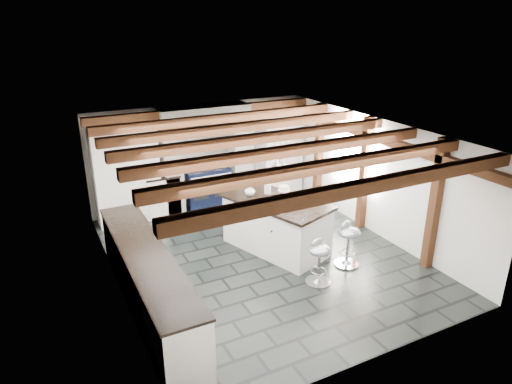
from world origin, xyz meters
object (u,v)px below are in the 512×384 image
range_cooker (207,187)px  bar_stool_near (348,239)px  bar_stool_far (319,257)px  kitchen_island (276,224)px

range_cooker → bar_stool_near: bearing=-71.7°
range_cooker → bar_stool_near: 3.81m
bar_stool_near → bar_stool_far: bar_stool_near is taller
kitchen_island → range_cooker: bearing=79.5°
range_cooker → bar_stool_far: size_ratio=1.30×
range_cooker → bar_stool_near: range_cooker is taller
kitchen_island → bar_stool_far: (0.03, -1.35, -0.02)m
kitchen_island → bar_stool_far: size_ratio=2.85×
bar_stool_far → range_cooker: bearing=78.5°
kitchen_island → bar_stool_near: bearing=-72.9°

